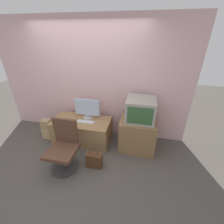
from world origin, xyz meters
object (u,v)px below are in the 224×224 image
at_px(keyboard, 85,122).
at_px(handbag, 94,160).
at_px(main_monitor, 87,109).
at_px(mouse, 96,122).
at_px(cardboard_box_lower, 48,133).
at_px(crt_tv, 141,110).
at_px(office_chair, 64,148).

xyz_separation_m(keyboard, handbag, (0.40, -0.67, -0.38)).
height_order(main_monitor, mouse, main_monitor).
distance_m(mouse, cardboard_box_lower, 1.26).
height_order(mouse, cardboard_box_lower, mouse).
xyz_separation_m(main_monitor, handbag, (0.42, -0.87, -0.61)).
height_order(keyboard, cardboard_box_lower, keyboard).
distance_m(crt_tv, office_chair, 1.62).
xyz_separation_m(mouse, crt_tv, (0.93, 0.05, 0.38)).
height_order(keyboard, office_chair, office_chair).
bearing_deg(handbag, mouse, 103.82).
bearing_deg(office_chair, crt_tv, 32.61).
xyz_separation_m(main_monitor, mouse, (0.25, -0.17, -0.21)).
distance_m(main_monitor, keyboard, 0.30).
height_order(main_monitor, crt_tv, crt_tv).
bearing_deg(main_monitor, cardboard_box_lower, -164.15).
height_order(keyboard, crt_tv, crt_tv).
height_order(keyboard, mouse, mouse).
xyz_separation_m(crt_tv, office_chair, (-1.29, -0.83, -0.52)).
distance_m(office_chair, cardboard_box_lower, 1.10).
distance_m(keyboard, cardboard_box_lower, 1.04).
xyz_separation_m(main_monitor, crt_tv, (1.17, -0.12, 0.17)).
distance_m(keyboard, mouse, 0.23).
bearing_deg(office_chair, main_monitor, 82.86).
bearing_deg(office_chair, mouse, 64.87).
relative_size(main_monitor, office_chair, 0.63).
bearing_deg(main_monitor, office_chair, -97.14).
bearing_deg(mouse, handbag, -76.18).
distance_m(mouse, crt_tv, 1.00).
bearing_deg(office_chair, cardboard_box_lower, 140.17).
bearing_deg(handbag, crt_tv, 44.68).
relative_size(crt_tv, cardboard_box_lower, 2.09).
height_order(mouse, handbag, mouse).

